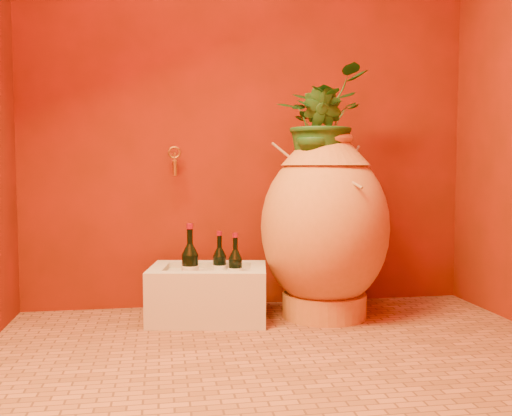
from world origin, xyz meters
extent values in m
plane|color=brown|center=(0.00, 0.00, 0.00)|extent=(2.50, 2.50, 0.00)
cube|color=#581905|center=(0.00, 1.00, 1.25)|extent=(2.50, 0.02, 2.50)
cylinder|color=#BB7134|center=(0.34, 0.65, 0.06)|extent=(0.52, 0.52, 0.12)
ellipsoid|color=#BB7134|center=(0.34, 0.65, 0.47)|extent=(0.79, 0.79, 0.83)
cone|color=#BB7134|center=(0.34, 0.65, 0.85)|extent=(0.54, 0.54, 0.12)
torus|color=#BB7134|center=(0.34, 0.65, 0.92)|extent=(0.33, 0.33, 0.05)
cylinder|color=olive|center=(0.26, 0.60, 0.73)|extent=(0.37, 0.30, 0.35)
cylinder|color=olive|center=(0.32, 0.53, 0.77)|extent=(0.23, 0.39, 0.19)
cylinder|color=olive|center=(0.44, 0.57, 0.79)|extent=(0.22, 0.31, 0.21)
cube|color=#BFB49F|center=(-0.26, 0.69, 0.12)|extent=(0.64, 0.49, 0.24)
cube|color=#BFB49F|center=(-0.26, 0.85, 0.26)|extent=(0.59, 0.17, 0.03)
cube|color=#BFB49F|center=(-0.26, 0.53, 0.26)|extent=(0.59, 0.17, 0.03)
cube|color=#BFB49F|center=(-0.52, 0.69, 0.26)|extent=(0.12, 0.25, 0.03)
cube|color=#BFB49F|center=(-0.01, 0.69, 0.26)|extent=(0.12, 0.25, 0.03)
cylinder|color=black|center=(-0.20, 0.76, 0.23)|extent=(0.07, 0.07, 0.16)
cone|color=black|center=(-0.20, 0.76, 0.34)|extent=(0.07, 0.07, 0.05)
cylinder|color=black|center=(-0.20, 0.76, 0.39)|extent=(0.02, 0.02, 0.06)
cylinder|color=maroon|center=(-0.20, 0.76, 0.43)|extent=(0.03, 0.03, 0.02)
cylinder|color=silver|center=(-0.20, 0.76, 0.23)|extent=(0.07, 0.07, 0.07)
cylinder|color=black|center=(-0.36, 0.63, 0.25)|extent=(0.08, 0.08, 0.20)
cone|color=black|center=(-0.36, 0.63, 0.37)|extent=(0.08, 0.08, 0.05)
cylinder|color=black|center=(-0.36, 0.63, 0.44)|extent=(0.03, 0.03, 0.08)
cylinder|color=maroon|center=(-0.36, 0.63, 0.49)|extent=(0.03, 0.03, 0.03)
cylinder|color=silver|center=(-0.36, 0.63, 0.25)|extent=(0.09, 0.09, 0.09)
cylinder|color=black|center=(-0.13, 0.66, 0.23)|extent=(0.07, 0.07, 0.16)
cone|color=black|center=(-0.13, 0.66, 0.34)|extent=(0.07, 0.07, 0.05)
cylinder|color=black|center=(-0.13, 0.66, 0.39)|extent=(0.02, 0.02, 0.06)
cylinder|color=maroon|center=(-0.13, 0.66, 0.43)|extent=(0.03, 0.03, 0.02)
cylinder|color=silver|center=(-0.13, 0.66, 0.23)|extent=(0.07, 0.07, 0.07)
cylinder|color=olive|center=(-0.42, 0.93, 0.81)|extent=(0.02, 0.13, 0.02)
cylinder|color=olive|center=(-0.42, 0.87, 0.77)|extent=(0.02, 0.02, 0.08)
torus|color=olive|center=(-0.42, 0.93, 0.86)|extent=(0.07, 0.01, 0.07)
cylinder|color=olive|center=(-0.42, 0.93, 0.83)|extent=(0.01, 0.01, 0.05)
imported|color=#19471A|center=(0.32, 0.67, 1.02)|extent=(0.63, 0.63, 0.53)
imported|color=#19471A|center=(0.28, 0.58, 0.95)|extent=(0.29, 0.30, 0.42)
camera|label=1|loc=(-0.49, -2.18, 0.77)|focal=40.00mm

